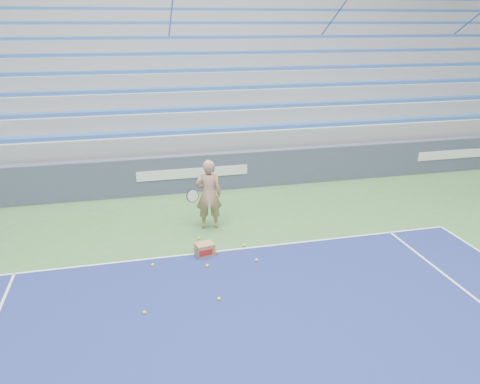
{
  "coord_description": "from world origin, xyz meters",
  "views": [
    {
      "loc": [
        -1.68,
        2.96,
        4.67
      ],
      "look_at": [
        0.58,
        12.38,
        1.15
      ],
      "focal_mm": 35.0,
      "sensor_mm": 36.0,
      "label": 1
    }
  ],
  "objects": [
    {
      "name": "tennis_ball_7",
      "position": [
        0.67,
        11.27,
        0.03
      ],
      "size": [
        0.07,
        0.07,
        0.07
      ],
      "primitive_type": "sphere",
      "color": "#E0F031",
      "rests_on": "ground"
    },
    {
      "name": "tennis_ball_6",
      "position": [
        -0.37,
        11.27,
        0.03
      ],
      "size": [
        0.07,
        0.07,
        0.07
      ],
      "primitive_type": "sphere",
      "color": "#E0F031",
      "rests_on": "ground"
    },
    {
      "name": "ball_box",
      "position": [
        -0.33,
        11.78,
        0.14
      ],
      "size": [
        0.43,
        0.36,
        0.28
      ],
      "color": "#9E744C",
      "rests_on": "ground"
    },
    {
      "name": "tennis_ball_5",
      "position": [
        0.58,
        11.99,
        0.03
      ],
      "size": [
        0.07,
        0.07,
        0.07
      ],
      "primitive_type": "sphere",
      "color": "#E0F031",
      "rests_on": "ground"
    },
    {
      "name": "tennis_ball_2",
      "position": [
        -0.37,
        10.03,
        0.03
      ],
      "size": [
        0.07,
        0.07,
        0.07
      ],
      "primitive_type": "sphere",
      "color": "#E0F031",
      "rests_on": "ground"
    },
    {
      "name": "tennis_ball_1",
      "position": [
        -1.44,
        11.56,
        0.03
      ],
      "size": [
        0.07,
        0.07,
        0.07
      ],
      "primitive_type": "sphere",
      "color": "#E0F031",
      "rests_on": "ground"
    },
    {
      "name": "tennis_player",
      "position": [
        0.01,
        13.19,
        0.85
      ],
      "size": [
        0.94,
        0.85,
        1.7
      ],
      "color": "tan",
      "rests_on": "ground"
    },
    {
      "name": "tennis_ball_0",
      "position": [
        -0.33,
        12.59,
        0.03
      ],
      "size": [
        0.07,
        0.07,
        0.07
      ],
      "primitive_type": "sphere",
      "color": "#E0F031",
      "rests_on": "ground"
    },
    {
      "name": "bleachers",
      "position": [
        0.0,
        21.6,
        2.36
      ],
      "size": [
        31.0,
        9.15,
        7.3
      ],
      "color": "#909398",
      "rests_on": "ground"
    },
    {
      "name": "sponsor_barrier",
      "position": [
        0.0,
        15.88,
        0.55
      ],
      "size": [
        30.0,
        0.32,
        1.1
      ],
      "color": "#3F4760",
      "rests_on": "ground"
    },
    {
      "name": "tennis_ball_3",
      "position": [
        -0.07,
        11.8,
        0.03
      ],
      "size": [
        0.07,
        0.07,
        0.07
      ],
      "primitive_type": "sphere",
      "color": "#E0F031",
      "rests_on": "ground"
    },
    {
      "name": "tennis_ball_4",
      "position": [
        -1.68,
        9.91,
        0.03
      ],
      "size": [
        0.07,
        0.07,
        0.07
      ],
      "primitive_type": "sphere",
      "color": "#E0F031",
      "rests_on": "ground"
    }
  ]
}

